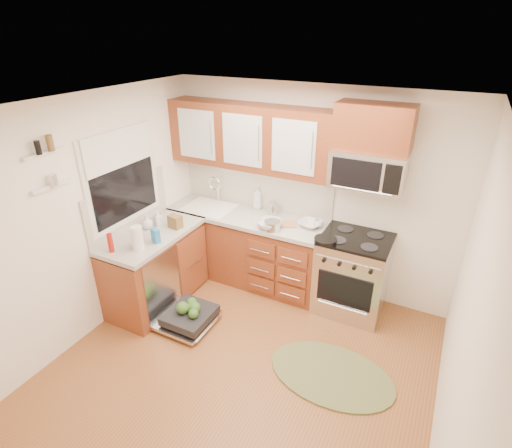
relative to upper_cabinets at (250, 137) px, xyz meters
The scene contains 38 objects.
floor 2.55m from the upper_cabinets, 65.28° to the right, with size 3.50×3.50×0.00m, color brown.
ceiling 1.84m from the upper_cabinets, 65.28° to the right, with size 3.50×3.50×0.00m, color white.
wall_back 0.97m from the upper_cabinets, 13.57° to the left, with size 3.50×0.04×2.50m, color white.
wall_front 3.46m from the upper_cabinets, 77.70° to the right, with size 3.50×0.04×2.50m, color white.
wall_left 1.98m from the upper_cabinets, 123.06° to the right, with size 0.04×3.50×2.50m, color white.
wall_right 3.00m from the upper_cabinets, 32.47° to the right, with size 0.04×3.50×2.50m, color white.
base_cabinet_back 1.46m from the upper_cabinets, 90.00° to the right, with size 2.05×0.60×0.85m, color #622E16.
base_cabinet_left 1.93m from the upper_cabinets, 124.62° to the right, with size 0.60×1.25×0.85m, color #622E16.
countertop_back 0.98m from the upper_cabinets, 90.00° to the right, with size 2.07×0.64×0.05m, color #AFABA0.
countertop_left 1.60m from the upper_cabinets, 124.25° to the right, with size 0.64×1.27×0.05m, color #AFABA0.
backsplash_back 0.68m from the upper_cabinets, 90.00° to the left, with size 2.05×0.02×0.57m, color beige.
backsplash_left 1.60m from the upper_cabinets, 133.89° to the right, with size 0.02×1.25×0.57m, color beige.
upper_cabinets is the anchor object (origin of this frame).
cabinet_over_mw 1.43m from the upper_cabinets, ahead, with size 0.76×0.35×0.47m, color #622E16.
range 1.99m from the upper_cabinets, ahead, with size 0.76×0.64×0.95m, color silver, non-canonical shape.
microwave 1.42m from the upper_cabinets, ahead, with size 0.76×0.38×0.40m, color silver, non-canonical shape.
sink 1.21m from the upper_cabinets, 163.55° to the right, with size 0.62×0.50×0.26m, color white, non-canonical shape.
dishwasher 2.19m from the upper_cabinets, 96.04° to the right, with size 0.70×0.60×0.20m, color silver, non-canonical shape.
window 1.51m from the upper_cabinets, 133.21° to the right, with size 0.03×1.05×1.05m, color white, non-canonical shape.
window_blind 1.46m from the upper_cabinets, 132.50° to the right, with size 0.02×0.96×0.40m, color white.
shelf_upper 2.17m from the upper_cabinets, 117.33° to the right, with size 0.04×0.40×0.03m, color white.
shelf_lower 2.17m from the upper_cabinets, 117.33° to the right, with size 0.04×0.40×0.03m, color white.
rug 2.72m from the upper_cabinets, 38.92° to the right, with size 1.22×0.79×0.02m, color olive, non-canonical shape.
skillet 1.50m from the upper_cabinets, 19.35° to the right, with size 0.24×0.24×0.05m, color black.
stock_pot 1.07m from the upper_cabinets, 36.78° to the right, with size 0.19×0.19×0.11m, color silver.
cutting_board 1.11m from the upper_cabinets, 16.41° to the right, with size 0.26×0.16×0.02m, color #B27C51.
canister 0.92m from the upper_cabinets, ahead, with size 0.11×0.11×0.18m, color silver.
paper_towel_roll 1.72m from the upper_cabinets, 113.24° to the right, with size 0.12×0.12×0.26m, color white.
mustard_bottle 1.71m from the upper_cabinets, 113.73° to the right, with size 0.06×0.06×0.20m, color yellow.
red_bottle 1.95m from the upper_cabinets, 117.29° to the right, with size 0.06×0.06×0.21m, color #AA130E.
wooden_box 1.31m from the upper_cabinets, 124.55° to the right, with size 0.15×0.11×0.15m, color brown.
blue_carton 1.57m from the upper_cabinets, 113.75° to the right, with size 0.10×0.06×0.16m, color #2876BD.
bowl_a 1.24m from the upper_cabinets, ahead, with size 0.26×0.26×0.06m, color #999999.
bowl_b 1.05m from the upper_cabinets, 37.48° to the right, with size 0.29×0.29×0.09m, color #999999.
cup 1.30m from the upper_cabinets, ahead, with size 0.11×0.11×0.09m, color #999999.
soap_bottle_a 0.80m from the upper_cabinets, 64.50° to the left, with size 0.12×0.12×0.31m, color #999999.
soap_bottle_b 1.44m from the upper_cabinets, 132.34° to the right, with size 0.09×0.09×0.19m, color #999999.
soap_bottle_c 1.55m from the upper_cabinets, 130.48° to the right, with size 0.13×0.13×0.17m, color #999999.
Camera 1 is at (1.45, -2.51, 3.05)m, focal length 28.00 mm.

